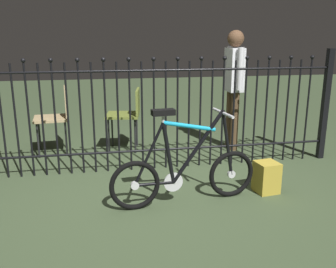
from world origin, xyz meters
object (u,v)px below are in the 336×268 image
(bicycle, at_px, (185,172))
(chair_olive, at_px, (128,112))
(chair_tan, at_px, (57,113))
(person_visitor, at_px, (234,80))
(display_crate, at_px, (266,177))

(bicycle, relative_size, chair_olive, 1.69)
(chair_tan, xyz_separation_m, person_visitor, (2.29, -0.23, 0.40))
(chair_olive, xyz_separation_m, display_crate, (1.21, -1.66, -0.37))
(chair_olive, xyz_separation_m, person_visitor, (1.38, -0.19, 0.41))
(person_visitor, xyz_separation_m, display_crate, (-0.16, -1.47, -0.78))
(chair_olive, bearing_deg, display_crate, -53.77)
(chair_tan, bearing_deg, bicycle, -54.43)
(chair_tan, height_order, chair_olive, chair_tan)
(display_crate, bearing_deg, chair_tan, 141.48)
(chair_olive, height_order, display_crate, chair_olive)
(chair_tan, xyz_separation_m, display_crate, (2.13, -1.69, -0.38))
(chair_tan, distance_m, person_visitor, 2.34)
(bicycle, xyz_separation_m, chair_tan, (-1.28, 1.79, 0.22))
(bicycle, relative_size, chair_tan, 1.60)
(bicycle, distance_m, person_visitor, 1.96)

